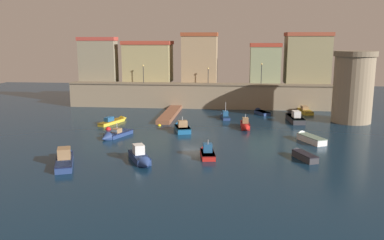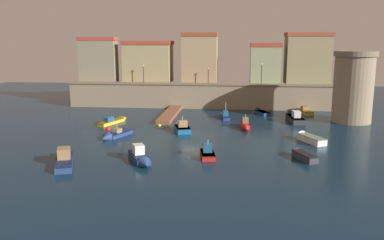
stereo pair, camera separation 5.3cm
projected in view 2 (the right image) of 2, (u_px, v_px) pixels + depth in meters
name	position (u px, v px, depth m)	size (l,w,h in m)	color
ground_plane	(191.00, 135.00, 56.18)	(125.12, 125.12, 0.00)	#0C2338
quay_wall	(204.00, 96.00, 77.39)	(51.31, 3.03, 4.67)	gray
old_town_backdrop	(210.00, 60.00, 79.84)	(48.70, 6.08, 9.66)	gray
fortress_tower	(353.00, 87.00, 63.73)	(6.48, 6.48, 11.09)	gray
pier_dock	(170.00, 114.00, 69.75)	(2.17, 14.82, 0.70)	brown
quay_lamp_0	(143.00, 71.00, 77.67)	(0.32, 0.32, 3.42)	black
quay_lamp_1	(208.00, 73.00, 76.46)	(0.32, 0.32, 2.95)	black
quay_lamp_2	(262.00, 70.00, 75.35)	(0.32, 0.32, 3.84)	black
moored_boat_0	(114.00, 135.00, 54.61)	(3.59, 5.82, 2.31)	navy
moored_boat_1	(65.00, 158.00, 43.52)	(4.10, 7.47, 2.22)	navy
moored_boat_2	(207.00, 152.00, 46.11)	(2.08, 4.40, 2.46)	red
moored_boat_3	(260.00, 112.00, 71.98)	(3.10, 4.56, 1.28)	navy
moored_boat_4	(182.00, 127.00, 58.64)	(3.04, 4.93, 2.68)	#195689
moored_boat_5	(115.00, 121.00, 64.05)	(3.41, 6.66, 1.46)	gold
moored_boat_6	(245.00, 125.00, 59.92)	(1.36, 4.77, 2.23)	red
moored_boat_7	(225.00, 116.00, 67.99)	(1.82, 4.49, 3.05)	navy
moored_boat_8	(302.00, 155.00, 45.09)	(2.82, 4.62, 1.08)	#333338
moored_boat_9	(294.00, 117.00, 65.78)	(2.51, 7.07, 2.29)	#333338
moored_boat_10	(141.00, 158.00, 43.61)	(3.86, 5.69, 2.09)	navy
moored_boat_11	(308.00, 138.00, 52.71)	(3.71, 5.63, 1.36)	white
moored_boat_12	(303.00, 110.00, 73.92)	(2.43, 7.14, 1.64)	gold
mooring_buoy_0	(108.00, 130.00, 59.42)	(0.78, 0.78, 0.78)	red
mooring_buoy_1	(159.00, 126.00, 62.01)	(0.54, 0.54, 0.54)	yellow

